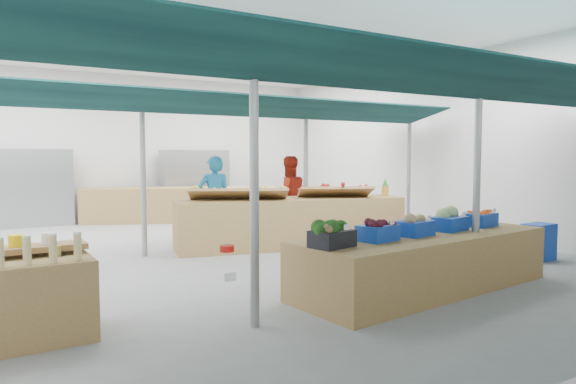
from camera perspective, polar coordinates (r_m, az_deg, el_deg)
name	(u,v)px	position (r m, az deg, el deg)	size (l,w,h in m)	color
floor	(206,256)	(9.69, -9.09, -6.99)	(13.00, 13.00, 0.00)	slate
hall	(179,117)	(10.90, -12.02, 8.15)	(13.00, 13.00, 13.00)	silver
pole_grid	(289,158)	(8.26, 0.09, 3.81)	(10.00, 4.60, 3.00)	gray
awnings	(289,97)	(8.31, 0.09, 10.50)	(9.50, 7.08, 0.30)	black
back_shelving_left	(30,189)	(14.92, -26.72, 0.35)	(2.00, 0.50, 2.00)	#B23F33
back_shelving_right	(195,184)	(15.86, -10.28, 0.90)	(2.00, 0.50, 2.00)	#B23F33
veg_counter	(424,262)	(7.39, 14.90, -7.48)	(3.96, 1.32, 0.77)	brown
fruit_counter	(291,223)	(10.43, 0.29, -3.41)	(4.61, 1.10, 0.99)	brown
far_counter	(181,204)	(14.80, -11.78, -1.36)	(5.31, 1.06, 0.96)	brown
crate_stack	(538,242)	(10.14, 26.06, -5.00)	(0.54, 0.38, 0.65)	#0E359A
vendor_left	(214,200)	(10.83, -8.17, -0.90)	(0.67, 0.44, 1.84)	#176697
vendor_right	(289,197)	(11.63, 0.07, -0.52)	(0.90, 0.70, 1.84)	maroon
crate_broccoli	(332,234)	(6.07, 4.92, -4.65)	(0.56, 0.45, 0.35)	black
crate_beets	(378,230)	(6.61, 9.93, -4.21)	(0.56, 0.45, 0.29)	#0E359A
crate_celeriac	(415,225)	(7.14, 13.88, -3.56)	(0.56, 0.45, 0.31)	#0E359A
crate_cabbage	(449,220)	(7.74, 17.51, -2.94)	(0.56, 0.45, 0.35)	#0E359A
crate_carrots	(480,219)	(8.38, 20.58, -2.82)	(0.56, 0.45, 0.29)	#0E359A
sparrow	(329,229)	(5.84, 4.52, -4.10)	(0.12, 0.09, 0.11)	brown
pole_ribbon	(227,251)	(4.16, -6.76, -6.56)	(0.12, 0.12, 0.28)	red
apple_heap_yellow	(239,192)	(9.97, -5.52, 0.04)	(2.02, 1.43, 0.27)	#997247
apple_heap_red	(335,190)	(10.59, 5.27, 0.27)	(1.66, 1.26, 0.27)	#997247
pineapple	(385,188)	(11.10, 10.75, 0.47)	(0.14, 0.14, 0.39)	#8C6019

